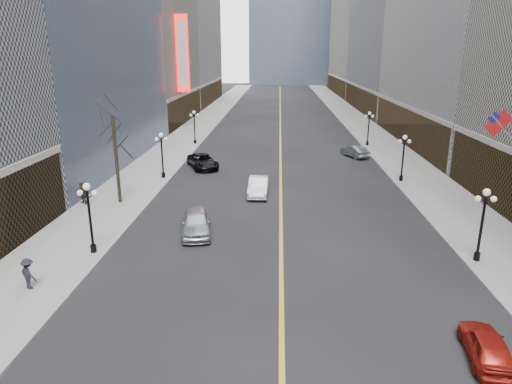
# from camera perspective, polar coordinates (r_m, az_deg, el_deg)

# --- Properties ---
(sidewalk_east) EXTENTS (6.00, 230.00, 0.15)m
(sidewalk_east) POSITION_cam_1_polar(r_m,az_deg,el_deg) (68.40, 14.95, 6.25)
(sidewalk_east) COLOR gray
(sidewalk_east) RESTS_ON ground
(sidewalk_west) EXTENTS (6.00, 230.00, 0.15)m
(sidewalk_west) POSITION_cam_1_polar(r_m,az_deg,el_deg) (68.29, -8.84, 6.61)
(sidewalk_west) COLOR gray
(sidewalk_west) RESTS_ON ground
(lane_line) EXTENTS (0.25, 200.00, 0.02)m
(lane_line) POSITION_cam_1_polar(r_m,az_deg,el_deg) (76.76, 3.06, 7.87)
(lane_line) COLOR gold
(lane_line) RESTS_ON ground
(streetlamp_east_1) EXTENTS (1.26, 0.44, 4.52)m
(streetlamp_east_1) POSITION_cam_1_polar(r_m,az_deg,el_deg) (29.95, 26.50, -2.87)
(streetlamp_east_1) COLOR black
(streetlamp_east_1) RESTS_ON sidewalk_east
(streetlamp_east_2) EXTENTS (1.26, 0.44, 4.52)m
(streetlamp_east_2) POSITION_cam_1_polar(r_m,az_deg,el_deg) (46.36, 17.95, 4.65)
(streetlamp_east_2) COLOR black
(streetlamp_east_2) RESTS_ON sidewalk_east
(streetlamp_east_3) EXTENTS (1.26, 0.44, 4.52)m
(streetlamp_east_3) POSITION_cam_1_polar(r_m,az_deg,el_deg) (63.64, 13.91, 8.15)
(streetlamp_east_3) COLOR black
(streetlamp_east_3) RESTS_ON sidewalk_east
(streetlamp_west_1) EXTENTS (1.26, 0.44, 4.52)m
(streetlamp_west_1) POSITION_cam_1_polar(r_m,az_deg,el_deg) (29.73, -20.13, -2.22)
(streetlamp_west_1) COLOR black
(streetlamp_west_1) RESTS_ON sidewalk_west
(streetlamp_west_2) EXTENTS (1.26, 0.44, 4.52)m
(streetlamp_west_2) POSITION_cam_1_polar(r_m,az_deg,el_deg) (46.22, -11.69, 5.09)
(streetlamp_west_2) COLOR black
(streetlamp_west_2) RESTS_ON sidewalk_west
(streetlamp_west_3) EXTENTS (1.26, 0.44, 4.52)m
(streetlamp_west_3) POSITION_cam_1_polar(r_m,az_deg,el_deg) (63.54, -7.71, 8.47)
(streetlamp_west_3) COLOR black
(streetlamp_west_3) RESTS_ON sidewalk_west
(flag_5) EXTENTS (2.87, 0.12, 2.87)m
(flag_5) POSITION_cam_1_polar(r_m,az_deg,el_deg) (36.64, 28.26, 7.36)
(flag_5) COLOR #B2B2B7
(flag_5) RESTS_ON ground
(theatre_marquee) EXTENTS (2.00, 0.55, 12.00)m
(theatre_marquee) POSITION_cam_1_polar(r_m,az_deg,el_deg) (77.39, -9.16, 16.68)
(theatre_marquee) COLOR red
(theatre_marquee) RESTS_ON ground
(tree_west_far) EXTENTS (3.60, 3.60, 7.92)m
(tree_west_far) POSITION_cam_1_polar(r_m,az_deg,el_deg) (38.62, -17.36, 7.42)
(tree_west_far) COLOR #2D231C
(tree_west_far) RESTS_ON sidewalk_west
(car_nb_near) EXTENTS (2.81, 5.23, 1.69)m
(car_nb_near) POSITION_cam_1_polar(r_m,az_deg,el_deg) (32.10, -7.48, -3.79)
(car_nb_near) COLOR #A9ADB1
(car_nb_near) RESTS_ON ground
(car_nb_mid) EXTENTS (1.74, 4.82, 1.58)m
(car_nb_mid) POSITION_cam_1_polar(r_m,az_deg,el_deg) (40.59, 0.31, 0.73)
(car_nb_mid) COLOR silver
(car_nb_mid) RESTS_ON ground
(car_nb_far) EXTENTS (4.56, 6.11, 1.54)m
(car_nb_far) POSITION_cam_1_polar(r_m,az_deg,el_deg) (50.46, -6.66, 3.84)
(car_nb_far) COLOR black
(car_nb_far) RESTS_ON ground
(car_sb_mid) EXTENTS (2.05, 4.05, 1.32)m
(car_sb_mid) POSITION_cam_1_polar(r_m,az_deg,el_deg) (21.87, 26.87, -16.78)
(car_sb_mid) COLOR maroon
(car_sb_mid) RESTS_ON ground
(car_sb_far) EXTENTS (3.16, 4.57, 1.43)m
(car_sb_far) POSITION_cam_1_polar(r_m,az_deg,el_deg) (56.88, 12.23, 5.01)
(car_sb_far) COLOR #555B5E
(car_sb_far) RESTS_ON ground
(ped_west_walk) EXTENTS (1.19, 0.96, 1.72)m
(ped_west_walk) POSITION_cam_1_polar(r_m,az_deg,el_deg) (27.22, -26.58, -9.12)
(ped_west_walk) COLOR black
(ped_west_walk) RESTS_ON sidewalk_west
(ped_west_far) EXTENTS (1.65, 1.38, 1.82)m
(ped_west_far) POSITION_cam_1_polar(r_m,az_deg,el_deg) (40.35, -20.83, -0.11)
(ped_west_far) COLOR black
(ped_west_far) RESTS_ON sidewalk_west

